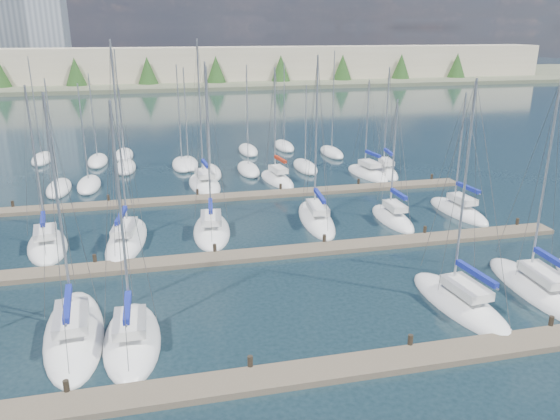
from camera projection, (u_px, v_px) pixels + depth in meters
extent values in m
plane|color=#1A2C34|center=(208.00, 138.00, 78.84)|extent=(400.00, 400.00, 0.00)
cube|color=#6B5E4C|center=(339.00, 369.00, 25.23)|extent=(44.00, 1.80, 0.35)
cylinder|color=#2D261C|center=(67.00, 391.00, 23.43)|extent=(0.26, 0.26, 1.10)
cylinder|color=#2D261C|center=(250.00, 366.00, 25.16)|extent=(0.26, 0.26, 1.10)
cylinder|color=#2D261C|center=(410.00, 345.00, 26.88)|extent=(0.26, 0.26, 1.10)
cylinder|color=#2D261C|center=(550.00, 326.00, 28.60)|extent=(0.26, 0.26, 1.10)
cube|color=#6B5E4C|center=(274.00, 253.00, 38.16)|extent=(44.00, 1.80, 0.35)
cylinder|color=#2D261C|center=(95.00, 262.00, 36.36)|extent=(0.26, 0.26, 1.10)
cylinder|color=#2D261C|center=(215.00, 251.00, 38.08)|extent=(0.26, 0.26, 1.10)
cylinder|color=#2D261C|center=(324.00, 242.00, 39.81)|extent=(0.26, 0.26, 1.10)
cylinder|color=#2D261C|center=(425.00, 233.00, 41.53)|extent=(0.26, 0.26, 1.10)
cylinder|color=#2D261C|center=(517.00, 225.00, 43.25)|extent=(0.26, 0.26, 1.10)
cube|color=#6B5E4C|center=(241.00, 196.00, 51.09)|extent=(44.00, 1.80, 0.35)
cylinder|color=#2D261C|center=(13.00, 207.00, 47.56)|extent=(0.26, 0.26, 1.10)
cylinder|color=#2D261C|center=(108.00, 201.00, 49.29)|extent=(0.26, 0.26, 1.10)
cylinder|color=#2D261C|center=(197.00, 195.00, 51.01)|extent=(0.26, 0.26, 1.10)
cylinder|color=#2D261C|center=(281.00, 189.00, 52.73)|extent=(0.26, 0.26, 1.10)
cylinder|color=#2D261C|center=(358.00, 184.00, 54.46)|extent=(0.26, 0.26, 1.10)
cylinder|color=#2D261C|center=(432.00, 179.00, 56.18)|extent=(0.26, 0.26, 1.10)
ellipsoid|color=white|center=(132.00, 341.00, 27.62)|extent=(2.87, 7.63, 1.60)
cube|color=silver|center=(130.00, 323.00, 26.86)|extent=(1.58, 2.67, 0.50)
cylinder|color=#9EA0A5|center=(121.00, 216.00, 26.11)|extent=(0.14, 0.14, 10.97)
cylinder|color=#9EA0A5|center=(128.00, 310.00, 25.96)|extent=(0.11, 3.20, 0.10)
cube|color=navy|center=(127.00, 307.00, 25.92)|extent=(0.31, 2.94, 0.30)
ellipsoid|color=white|center=(458.00, 212.00, 46.96)|extent=(3.00, 7.81, 1.60)
cube|color=silver|center=(462.00, 199.00, 46.20)|extent=(1.52, 2.77, 0.50)
cylinder|color=#9EA0A5|center=(460.00, 147.00, 45.74)|extent=(0.14, 0.14, 9.03)
cylinder|color=#9EA0A5|center=(468.00, 189.00, 45.31)|extent=(0.37, 3.21, 0.10)
cube|color=navy|center=(468.00, 188.00, 45.28)|extent=(0.55, 2.97, 0.30)
ellipsoid|color=white|center=(127.00, 241.00, 40.53)|extent=(3.81, 9.66, 1.60)
cube|color=silver|center=(124.00, 227.00, 39.68)|extent=(1.86, 3.45, 0.50)
cylinder|color=#9EA0A5|center=(119.00, 137.00, 38.79)|extent=(0.14, 0.14, 13.33)
cylinder|color=#9EA0A5|center=(121.00, 217.00, 38.63)|extent=(0.59, 3.93, 0.10)
cube|color=navy|center=(121.00, 215.00, 38.60)|extent=(0.75, 3.64, 0.30)
ellipsoid|color=white|center=(316.00, 220.00, 45.00)|extent=(3.39, 9.42, 1.60)
cube|color=silver|center=(318.00, 207.00, 44.15)|extent=(1.68, 3.35, 0.50)
cylinder|color=#9EA0A5|center=(316.00, 133.00, 43.44)|extent=(0.14, 0.14, 12.08)
cylinder|color=#9EA0A5|center=(320.00, 197.00, 43.12)|extent=(0.48, 3.87, 0.10)
cube|color=navy|center=(320.00, 196.00, 43.09)|extent=(0.65, 3.58, 0.30)
ellipsoid|color=white|center=(536.00, 291.00, 32.95)|extent=(3.06, 9.48, 1.60)
cube|color=black|center=(536.00, 291.00, 32.95)|extent=(1.57, 4.56, 0.12)
cube|color=silver|center=(544.00, 274.00, 32.10)|extent=(1.60, 3.34, 0.50)
cylinder|color=#9EA0A5|center=(545.00, 179.00, 31.50)|extent=(0.14, 0.14, 11.46)
cylinder|color=#9EA0A5|center=(555.00, 263.00, 31.07)|extent=(0.28, 3.94, 0.10)
cube|color=navy|center=(555.00, 261.00, 31.03)|extent=(0.47, 3.63, 0.30)
ellipsoid|color=white|center=(74.00, 335.00, 28.23)|extent=(3.79, 9.84, 1.60)
cube|color=silver|center=(71.00, 317.00, 27.38)|extent=(1.92, 3.49, 0.50)
cylinder|color=#9EA0A5|center=(59.00, 208.00, 26.80)|extent=(0.14, 0.14, 11.25)
cylinder|color=#9EA0A5|center=(68.00, 305.00, 26.36)|extent=(0.45, 4.03, 0.10)
cube|color=navy|center=(67.00, 303.00, 26.32)|extent=(0.62, 3.73, 0.30)
ellipsoid|color=white|center=(385.00, 172.00, 59.96)|extent=(3.00, 7.37, 1.60)
cube|color=black|center=(385.00, 172.00, 59.96)|extent=(1.52, 3.55, 0.12)
cube|color=silver|center=(386.00, 161.00, 59.21)|extent=(1.46, 2.63, 0.50)
cylinder|color=#9EA0A5|center=(387.00, 116.00, 58.55)|extent=(0.14, 0.14, 10.15)
cylinder|color=#9EA0A5|center=(389.00, 153.00, 58.33)|extent=(0.49, 3.00, 0.10)
cube|color=navy|center=(389.00, 152.00, 58.29)|extent=(0.65, 2.78, 0.30)
ellipsoid|color=white|center=(277.00, 181.00, 56.65)|extent=(3.40, 7.34, 1.60)
cube|color=maroon|center=(277.00, 181.00, 56.65)|extent=(1.73, 3.54, 0.12)
cube|color=silver|center=(278.00, 169.00, 55.93)|extent=(1.66, 2.64, 0.50)
cylinder|color=#9EA0A5|center=(275.00, 120.00, 55.17)|extent=(0.14, 0.14, 10.37)
cylinder|color=#9EA0A5|center=(280.00, 160.00, 55.10)|extent=(0.55, 2.95, 0.10)
cube|color=maroon|center=(280.00, 159.00, 55.06)|extent=(0.71, 2.74, 0.30)
ellipsoid|color=white|center=(367.00, 174.00, 59.01)|extent=(3.59, 7.58, 1.60)
cube|color=silver|center=(370.00, 164.00, 58.28)|extent=(1.76, 2.73, 0.50)
cylinder|color=#9EA0A5|center=(367.00, 123.00, 57.77)|extent=(0.14, 0.14, 8.96)
cylinder|color=#9EA0A5|center=(373.00, 155.00, 57.43)|extent=(0.54, 3.04, 0.10)
cube|color=navy|center=(373.00, 154.00, 57.39)|extent=(0.70, 2.83, 0.30)
ellipsoid|color=white|center=(204.00, 185.00, 55.03)|extent=(3.49, 8.20, 1.60)
cube|color=silver|center=(205.00, 174.00, 54.25)|extent=(1.80, 2.91, 0.50)
cylinder|color=#9EA0A5|center=(200.00, 109.00, 53.20)|extent=(0.14, 0.14, 13.08)
cylinder|color=#9EA0A5|center=(205.00, 165.00, 53.34)|extent=(0.35, 3.36, 0.10)
cube|color=navy|center=(205.00, 164.00, 53.30)|extent=(0.53, 3.11, 0.30)
ellipsoid|color=white|center=(392.00, 220.00, 45.10)|extent=(2.24, 6.75, 1.60)
cube|color=black|center=(392.00, 220.00, 45.10)|extent=(1.16, 3.24, 0.12)
cube|color=silver|center=(395.00, 206.00, 44.38)|extent=(1.22, 2.37, 0.50)
cylinder|color=#9EA0A5|center=(394.00, 154.00, 43.88)|extent=(0.14, 0.14, 8.74)
cylinder|color=#9EA0A5|center=(399.00, 196.00, 43.55)|extent=(0.11, 2.83, 0.10)
cube|color=navy|center=(399.00, 194.00, 43.51)|extent=(0.31, 2.61, 0.30)
ellipsoid|color=white|center=(48.00, 247.00, 39.49)|extent=(3.81, 7.53, 1.60)
cube|color=black|center=(48.00, 247.00, 39.49)|extent=(1.93, 3.63, 0.12)
cube|color=silver|center=(45.00, 232.00, 38.76)|extent=(1.87, 2.72, 0.50)
cylinder|color=#9EA0A5|center=(35.00, 161.00, 38.01)|extent=(0.14, 0.14, 10.43)
cylinder|color=#9EA0A5|center=(43.00, 221.00, 37.92)|extent=(0.56, 3.00, 0.10)
cube|color=navy|center=(43.00, 219.00, 37.88)|extent=(0.72, 2.79, 0.30)
ellipsoid|color=white|center=(459.00, 305.00, 31.26)|extent=(3.56, 8.69, 1.60)
cube|color=silver|center=(466.00, 288.00, 30.47)|extent=(1.79, 3.10, 0.50)
cylinder|color=#9EA0A5|center=(464.00, 187.00, 29.69)|extent=(0.14, 0.14, 11.59)
cylinder|color=#9EA0A5|center=(476.00, 275.00, 29.53)|extent=(0.46, 3.55, 0.10)
cube|color=navy|center=(476.00, 273.00, 29.49)|extent=(0.63, 3.28, 0.30)
ellipsoid|color=white|center=(212.00, 232.00, 42.45)|extent=(3.62, 8.33, 1.60)
cube|color=maroon|center=(212.00, 232.00, 42.45)|extent=(1.85, 4.01, 0.12)
cube|color=silver|center=(211.00, 218.00, 41.66)|extent=(1.83, 2.97, 0.50)
cylinder|color=#9EA0A5|center=(208.00, 142.00, 40.86)|extent=(0.14, 0.14, 11.75)
cylinder|color=#9EA0A5|center=(211.00, 207.00, 40.71)|extent=(0.44, 3.39, 0.10)
cube|color=navy|center=(211.00, 206.00, 40.68)|extent=(0.61, 3.14, 0.30)
cylinder|color=#9EA0A5|center=(35.00, 106.00, 62.97)|extent=(0.12, 0.12, 11.20)
ellipsoid|color=white|center=(42.00, 159.00, 64.96)|extent=(2.20, 6.40, 1.40)
cylinder|color=#9EA0A5|center=(186.00, 114.00, 60.81)|extent=(0.12, 0.12, 10.14)
ellipsoid|color=white|center=(188.00, 164.00, 62.63)|extent=(2.20, 6.40, 1.40)
cylinder|color=#9EA0A5|center=(179.00, 113.00, 60.41)|extent=(0.12, 0.12, 10.49)
ellipsoid|color=white|center=(182.00, 165.00, 62.28)|extent=(2.20, 6.40, 1.40)
cylinder|color=#9EA0A5|center=(284.00, 103.00, 70.17)|extent=(0.12, 0.12, 10.06)
ellipsoid|color=white|center=(284.00, 146.00, 71.97)|extent=(2.20, 6.40, 1.40)
cylinder|color=#9EA0A5|center=(93.00, 116.00, 62.30)|extent=(0.12, 0.12, 9.39)
ellipsoid|color=white|center=(98.00, 161.00, 64.00)|extent=(2.20, 6.40, 1.40)
cylinder|color=#9EA0A5|center=(51.00, 132.00, 51.34)|extent=(0.12, 0.12, 9.85)
ellipsoid|color=white|center=(59.00, 189.00, 53.11)|extent=(2.20, 6.40, 1.40)
cylinder|color=#9EA0A5|center=(83.00, 132.00, 52.61)|extent=(0.12, 0.12, 9.30)
ellipsoid|color=white|center=(89.00, 185.00, 54.30)|extent=(2.20, 6.40, 1.40)
cylinder|color=#9EA0A5|center=(333.00, 100.00, 66.23)|extent=(0.12, 0.12, 11.68)
ellipsoid|color=white|center=(332.00, 153.00, 68.29)|extent=(2.20, 6.40, 1.40)
cylinder|color=#9EA0A5|center=(247.00, 120.00, 58.40)|extent=(0.12, 0.12, 9.76)
ellipsoid|color=white|center=(248.00, 170.00, 60.16)|extent=(2.20, 6.40, 1.40)
cylinder|color=#9EA0A5|center=(119.00, 101.00, 64.90)|extent=(0.12, 0.12, 11.95)
ellipsoid|color=white|center=(124.00, 155.00, 67.00)|extent=(2.20, 6.40, 1.40)
cylinder|color=#9EA0A5|center=(306.00, 124.00, 59.76)|extent=(0.12, 0.12, 8.46)
ellipsoid|color=white|center=(305.00, 167.00, 61.31)|extent=(2.20, 6.40, 1.40)
cylinder|color=#9EA0A5|center=(122.00, 126.00, 59.65)|extent=(0.12, 0.12, 8.12)
ellipsoid|color=white|center=(126.00, 167.00, 61.14)|extent=(2.20, 6.40, 1.40)
cylinder|color=#9EA0A5|center=(247.00, 106.00, 67.75)|extent=(0.12, 0.12, 10.00)
ellipsoid|color=white|center=(248.00, 151.00, 69.54)|extent=(2.20, 6.40, 1.40)
cylinder|color=#9EA0A5|center=(208.00, 118.00, 57.05)|extent=(0.12, 0.12, 10.54)
ellipsoid|color=white|center=(211.00, 173.00, 58.93)|extent=(2.20, 6.40, 1.40)
cube|color=#666B51|center=(176.00, 80.00, 161.79)|extent=(400.00, 60.00, 1.00)
cube|color=beige|center=(213.00, 66.00, 153.28)|extent=(200.00, 12.00, 10.00)
cube|color=slate|center=(34.00, 28.00, 162.41)|extent=(18.00, 15.00, 30.00)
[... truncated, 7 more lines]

